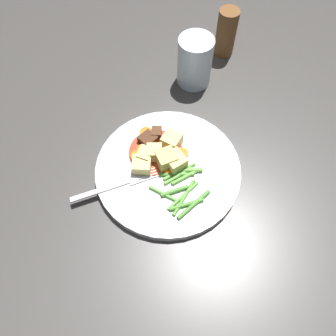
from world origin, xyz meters
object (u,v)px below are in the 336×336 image
Objects in this scene: potato_chunk_0 at (145,156)px; carrot_slice_1 at (138,156)px; potato_chunk_2 at (175,161)px; potato_chunk_4 at (142,165)px; water_glass at (195,61)px; dinner_plate at (168,170)px; carrot_slice_4 at (144,150)px; meat_chunk_1 at (157,133)px; carrot_slice_2 at (180,153)px; fork at (118,184)px; pepper_mill at (226,33)px; carrot_slice_3 at (146,133)px; potato_chunk_5 at (172,140)px; carrot_slice_0 at (169,169)px; potato_chunk_1 at (154,153)px; meat_chunk_0 at (148,140)px; potato_chunk_3 at (166,159)px.

carrot_slice_1 is at bearing 28.01° from potato_chunk_0.
potato_chunk_4 is at bearing 50.34° from potato_chunk_2.
carrot_slice_1 is at bearing 106.04° from water_glass.
dinner_plate is 10.59× the size of carrot_slice_1.
meat_chunk_1 reaches higher than carrot_slice_4.
carrot_slice_2 is 0.15× the size of fork.
potato_chunk_0 is 0.06m from potato_chunk_2.
carrot_slice_4 is 0.37m from pepper_mill.
carrot_slice_1 is at bearing 118.94° from carrot_slice_3.
pepper_mill reaches higher than potato_chunk_4.
carrot_slice_2 is 0.23m from water_glass.
carrot_slice_0 is at bearing 128.12° from potato_chunk_5.
pepper_mill is (0.05, -0.32, 0.04)m from carrot_slice_3.
fork is at bearing 83.47° from potato_chunk_4.
carrot_slice_3 is at bearing -28.85° from potato_chunk_1.
potato_chunk_5 reaches higher than carrot_slice_4.
meat_chunk_0 is at bearing -26.36° from potato_chunk_1.
potato_chunk_4 reaches higher than meat_chunk_1.
meat_chunk_1 is 0.32m from pepper_mill.
water_glass is (0.07, -0.23, 0.04)m from carrot_slice_4.
meat_chunk_1 is at bearing 0.81° from carrot_slice_2.
carrot_slice_0 is 1.39× the size of meat_chunk_1.
potato_chunk_0 reaches higher than meat_chunk_0.
potato_chunk_4 reaches higher than carrot_slice_3.
potato_chunk_0 is at bearing 15.07° from carrot_slice_0.
potato_chunk_5 is (-0.06, -0.02, 0.01)m from carrot_slice_3.
meat_chunk_0 is at bearing -74.90° from fork.
dinner_plate is 0.01m from carrot_slice_0.
potato_chunk_1 is at bearing 51.85° from carrot_slice_2.
water_glass reaches higher than potato_chunk_4.
carrot_slice_3 is at bearing -33.50° from meat_chunk_0.
potato_chunk_0 reaches higher than carrot_slice_1.
potato_chunk_5 reaches higher than carrot_slice_1.
potato_chunk_3 is 0.05m from potato_chunk_4.
potato_chunk_0 is at bearing 20.19° from dinner_plate.
carrot_slice_2 is 0.07m from potato_chunk_0.
potato_chunk_4 is 0.08m from potato_chunk_5.
potato_chunk_3 reaches higher than potato_chunk_1.
potato_chunk_1 is 0.83× the size of potato_chunk_3.
potato_chunk_0 reaches higher than potato_chunk_4.
carrot_slice_4 is at bearing -37.52° from potato_chunk_0.
potato_chunk_5 is (0.03, -0.05, 0.02)m from dinner_plate.
water_glass is at bearing -60.72° from potato_chunk_3.
carrot_slice_1 is 0.07m from fork.
dinner_plate is 8.08× the size of potato_chunk_5.
meat_chunk_1 is at bearing -78.12° from fork.
pepper_mill reaches higher than potato_chunk_2.
meat_chunk_0 is 0.11m from fork.
potato_chunk_0 is 0.79× the size of potato_chunk_2.
potato_chunk_2 is at bearing -149.42° from carrot_slice_1.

